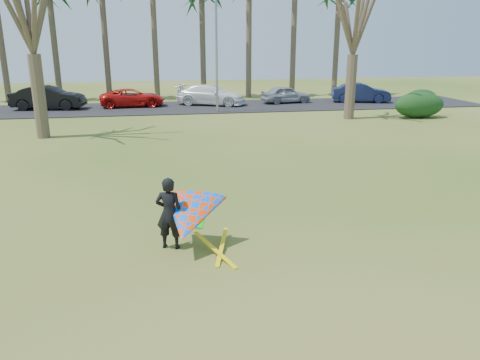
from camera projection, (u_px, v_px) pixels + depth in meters
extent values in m
plane|color=#265312|center=(254.00, 246.00, 11.45)|extent=(100.00, 100.00, 0.00)
cube|color=black|center=(186.00, 107.00, 35.02)|extent=(46.00, 7.00, 0.06)
cylinder|color=#4B3D2D|center=(0.00, 36.00, 36.82)|extent=(0.48, 0.48, 10.40)
cylinder|color=#463A2A|center=(54.00, 45.00, 37.70)|extent=(0.48, 0.48, 9.00)
cylinder|color=brown|center=(105.00, 40.00, 38.27)|extent=(0.48, 0.48, 9.70)
cylinder|color=#4A3C2C|center=(155.00, 36.00, 38.85)|extent=(0.48, 0.48, 10.40)
cylinder|color=brown|center=(203.00, 45.00, 39.73)|extent=(0.48, 0.48, 9.00)
cylinder|color=brown|center=(249.00, 40.00, 40.31)|extent=(0.48, 0.48, 9.70)
cylinder|color=#4D3A2E|center=(294.00, 36.00, 40.89)|extent=(0.48, 0.48, 10.40)
cylinder|color=brown|center=(336.00, 44.00, 41.77)|extent=(0.48, 0.48, 9.00)
cylinder|color=#483B2B|center=(39.00, 97.00, 23.63)|extent=(0.64, 0.64, 4.20)
cylinder|color=brown|center=(351.00, 87.00, 29.55)|extent=(0.64, 0.64, 3.99)
cylinder|color=gray|center=(217.00, 53.00, 31.39)|extent=(0.16, 0.16, 8.00)
ellipsoid|color=#133513|center=(419.00, 105.00, 30.22)|extent=(3.34, 1.52, 1.67)
ellipsoid|color=black|center=(421.00, 99.00, 34.71)|extent=(2.49, 1.17, 1.38)
imported|color=black|center=(48.00, 98.00, 33.57)|extent=(5.25, 2.37, 1.67)
imported|color=red|center=(132.00, 98.00, 35.01)|extent=(4.90, 2.51, 1.32)
imported|color=white|center=(211.00, 95.00, 35.93)|extent=(5.71, 4.06, 1.53)
imported|color=#989BA5|center=(286.00, 94.00, 37.12)|extent=(4.12, 2.18, 1.33)
imported|color=#171E45|center=(361.00, 93.00, 37.57)|extent=(4.85, 2.80, 1.51)
imported|color=black|center=(169.00, 213.00, 11.12)|extent=(0.74, 0.58, 1.77)
cone|color=#055CFF|center=(189.00, 217.00, 10.97)|extent=(2.13, 2.39, 2.02)
cube|color=#0CBF19|center=(194.00, 220.00, 10.93)|extent=(0.62, 0.60, 0.24)
cube|color=yellow|center=(215.00, 254.00, 10.97)|extent=(0.85, 1.66, 0.28)
cube|color=yellow|center=(222.00, 250.00, 11.19)|extent=(0.56, 1.76, 0.22)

